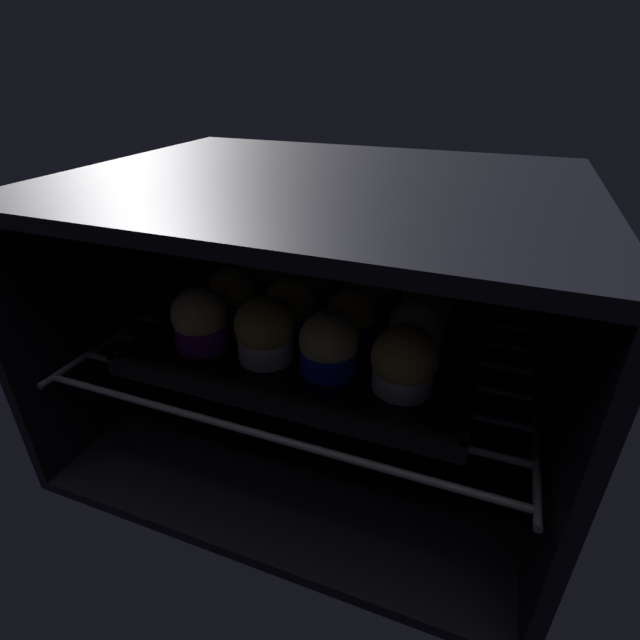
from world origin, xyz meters
TOP-DOWN VIEW (x-y plane):
  - oven_cavity at (0.00, 26.25)cm, footprint 59.00×47.00cm
  - oven_rack at (0.00, 22.00)cm, footprint 54.80×42.00cm
  - baking_tray at (0.00, 22.07)cm, footprint 41.42×33.05cm
  - muffin_row0_col0 at (-12.74, 13.73)cm, footprint 6.90×6.90cm
  - muffin_row0_col1 at (-3.89, 13.95)cm, footprint 7.20×7.20cm
  - muffin_row0_col2 at (4.12, 14.09)cm, footprint 6.84×6.84cm
  - muffin_row0_col3 at (12.84, 13.84)cm, footprint 7.24×7.24cm
  - muffin_row1_col0 at (-12.83, 21.77)cm, footprint 6.63×6.63cm
  - muffin_row1_col1 at (-4.02, 21.96)cm, footprint 7.16×7.16cm
  - muffin_row1_col2 at (4.34, 22.10)cm, footprint 6.63×6.63cm
  - muffin_row1_col3 at (12.63, 21.72)cm, footprint 6.64×6.64cm
  - muffin_row2_col0 at (-12.61, 30.37)cm, footprint 6.86×6.86cm
  - muffin_row2_col1 at (-4.56, 30.21)cm, footprint 7.10×7.10cm
  - muffin_row2_col2 at (4.10, 30.63)cm, footprint 7.17×7.17cm
  - muffin_row2_col3 at (12.42, 30.68)cm, footprint 7.02×7.02cm

SIDE VIEW (x-z plane):
  - oven_rack at x=0.00cm, z-range 13.20..14.00cm
  - baking_tray at x=0.00cm, z-range 13.57..15.77cm
  - oven_cavity at x=0.00cm, z-range -1.50..35.50cm
  - muffin_row1_col3 at x=12.63cm, z-range 14.69..21.64cm
  - muffin_row2_col2 at x=4.10cm, z-range 14.70..21.89cm
  - muffin_row2_col0 at x=-12.61cm, z-range 14.69..21.90cm
  - muffin_row1_col2 at x=4.34cm, z-range 14.82..21.84cm
  - muffin_row1_col1 at x=-4.02cm, z-range 14.70..22.05cm
  - muffin_row0_col3 at x=12.84cm, z-range 14.73..22.27cm
  - muffin_row1_col0 at x=-12.83cm, z-range 14.87..22.18cm
  - muffin_row0_col2 at x=4.12cm, z-range 14.79..22.32cm
  - muffin_row0_col0 at x=-12.74cm, z-range 14.84..22.66cm
  - muffin_row2_col1 at x=-4.56cm, z-range 14.85..22.81cm
  - muffin_row2_col3 at x=12.42cm, z-range 14.75..22.98cm
  - muffin_row0_col1 at x=-3.89cm, z-range 14.86..22.92cm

